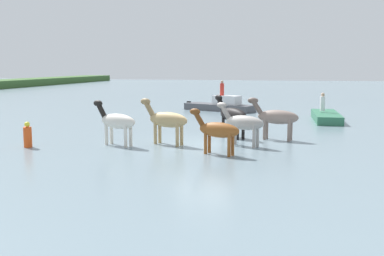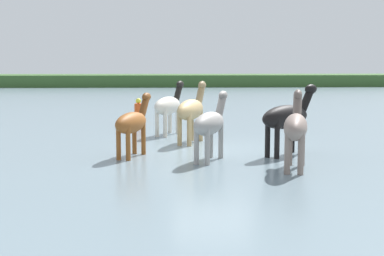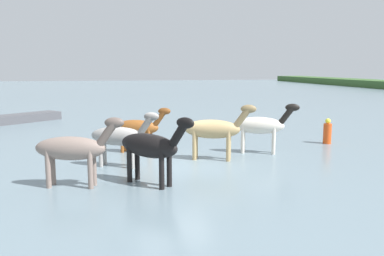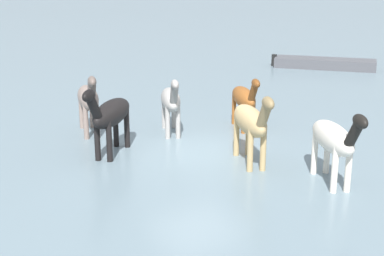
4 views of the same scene
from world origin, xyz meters
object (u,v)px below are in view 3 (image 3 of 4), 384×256
(horse_dun_straggler, at_px, (214,129))
(horse_rear_stallion, at_px, (151,146))
(horse_dark_mare, at_px, (261,126))
(boat_launch_far, at_px, (19,120))
(buoy_channel_marker, at_px, (327,132))
(horse_chestnut_trailing, at_px, (74,149))
(horse_mid_herd, at_px, (120,137))
(horse_gray_outer, at_px, (138,128))

(horse_dun_straggler, bearing_deg, horse_rear_stallion, -112.52)
(horse_dark_mare, bearing_deg, horse_dun_straggler, -136.65)
(horse_dark_mare, distance_m, boat_launch_far, 16.25)
(horse_dark_mare, bearing_deg, horse_rear_stallion, -120.06)
(horse_dun_straggler, xyz_separation_m, horse_rear_stallion, (2.74, -2.61, 0.00))
(buoy_channel_marker, bearing_deg, horse_chestnut_trailing, -66.65)
(horse_chestnut_trailing, distance_m, boat_launch_far, 15.46)
(horse_dun_straggler, height_order, horse_chestnut_trailing, horse_dun_straggler)
(horse_chestnut_trailing, xyz_separation_m, buoy_channel_marker, (-4.57, 10.58, -0.60))
(boat_launch_far, distance_m, buoy_channel_marker, 18.24)
(horse_dun_straggler, relative_size, horse_chestnut_trailing, 1.01)
(horse_dun_straggler, relative_size, buoy_channel_marker, 2.30)
(boat_launch_far, xyz_separation_m, buoy_channel_marker, (10.17, 15.14, 0.33))
(horse_mid_herd, distance_m, buoy_channel_marker, 9.56)
(horse_mid_herd, height_order, horse_chestnut_trailing, horse_chestnut_trailing)
(horse_mid_herd, bearing_deg, horse_dark_mare, 35.81)
(horse_dun_straggler, xyz_separation_m, buoy_channel_marker, (-2.07, 5.79, -0.63))
(horse_rear_stallion, height_order, buoy_channel_marker, horse_rear_stallion)
(horse_gray_outer, relative_size, horse_dark_mare, 0.92)
(horse_dun_straggler, relative_size, horse_gray_outer, 1.13)
(horse_gray_outer, bearing_deg, horse_dark_mare, 8.17)
(horse_gray_outer, bearing_deg, horse_dun_straggler, -13.84)
(horse_dun_straggler, distance_m, horse_rear_stallion, 3.78)
(horse_dun_straggler, xyz_separation_m, horse_dark_mare, (-0.77, 2.11, -0.04))
(horse_dun_straggler, height_order, horse_rear_stallion, horse_rear_stallion)
(horse_dun_straggler, relative_size, horse_mid_herd, 1.09)
(horse_dark_mare, distance_m, horse_chestnut_trailing, 7.63)
(horse_dun_straggler, bearing_deg, boat_launch_far, 148.43)
(horse_chestnut_trailing, bearing_deg, horse_rear_stallion, 8.60)
(horse_dun_straggler, xyz_separation_m, horse_mid_herd, (0.38, -3.44, -0.08))
(horse_mid_herd, xyz_separation_m, buoy_channel_marker, (-2.45, 9.22, -0.55))
(boat_launch_far, bearing_deg, horse_dark_mare, -85.32)
(horse_rear_stallion, bearing_deg, buoy_channel_marker, 77.05)
(horse_rear_stallion, height_order, horse_mid_herd, horse_rear_stallion)
(horse_rear_stallion, relative_size, horse_dark_mare, 0.89)
(horse_rear_stallion, distance_m, buoy_channel_marker, 9.70)
(horse_dun_straggler, distance_m, horse_chestnut_trailing, 5.40)
(horse_dun_straggler, bearing_deg, buoy_channel_marker, 40.78)
(horse_rear_stallion, bearing_deg, boat_launch_far, 161.44)
(horse_rear_stallion, distance_m, horse_chestnut_trailing, 2.20)
(horse_dun_straggler, relative_size, horse_dark_mare, 1.04)
(horse_dun_straggler, distance_m, boat_launch_far, 15.44)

